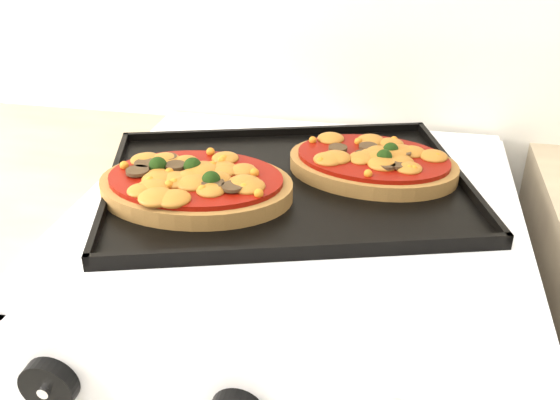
# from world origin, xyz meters

# --- Properties ---
(control_panel) EXTENTS (0.60, 0.02, 0.09)m
(control_panel) POSITION_xyz_m (-0.04, 1.39, 0.85)
(control_panel) COLOR white
(control_panel) RESTS_ON stove
(knob_left) EXTENTS (0.06, 0.02, 0.06)m
(knob_left) POSITION_xyz_m (-0.24, 1.37, 0.85)
(knob_left) COLOR black
(knob_left) RESTS_ON control_panel
(baking_tray) EXTENTS (0.58, 0.49, 0.02)m
(baking_tray) POSITION_xyz_m (-0.06, 1.73, 0.92)
(baking_tray) COLOR black
(baking_tray) RESTS_ON stove
(pizza_left) EXTENTS (0.27, 0.20, 0.04)m
(pizza_left) POSITION_xyz_m (-0.18, 1.67, 0.94)
(pizza_left) COLOR #A26A37
(pizza_left) RESTS_ON baking_tray
(pizza_right) EXTENTS (0.26, 0.20, 0.04)m
(pizza_right) POSITION_xyz_m (0.05, 1.79, 0.94)
(pizza_right) COLOR #A26A37
(pizza_right) RESTS_ON baking_tray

